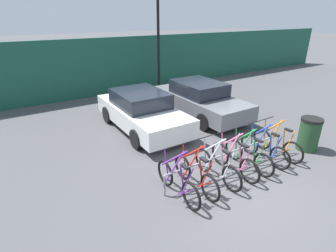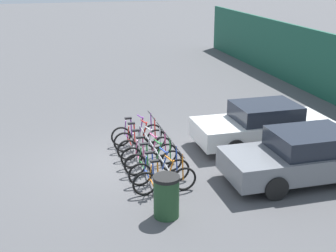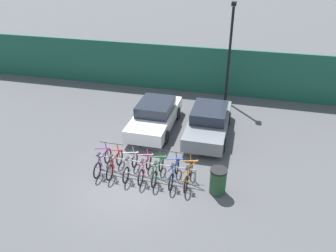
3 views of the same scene
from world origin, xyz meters
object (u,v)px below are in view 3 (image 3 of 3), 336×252
bicycle_blue (174,173)px  car_grey (209,122)px  bike_rack (145,164)px  bicycle_red (115,164)px  trash_bin (218,181)px  bicycle_orange (188,175)px  lamp_post (230,49)px  bicycle_pink (145,168)px  car_white (155,115)px  bicycle_green (158,170)px  bicycle_silver (130,166)px  bicycle_purple (103,162)px

bicycle_blue → car_grey: size_ratio=0.38×
bike_rack → bicycle_red: 1.26m
trash_bin → car_grey: bearing=102.5°
bicycle_orange → lamp_post: bearing=86.7°
bike_rack → car_grey: car_grey is taller
bike_rack → bicycle_pink: (0.02, -0.15, -0.11)m
bike_rack → bicycle_orange: bicycle_orange is taller
car_white → bicycle_green: bearing=-72.7°
bicycle_silver → car_grey: bearing=59.5°
car_grey → bicycle_silver: bearing=-123.3°
bicycle_red → car_white: 3.97m
car_white → lamp_post: bearing=52.5°
car_white → bicycle_red: bearing=-98.5°
bicycle_pink → lamp_post: (2.42, 7.97, 2.76)m
bicycle_silver → trash_bin: (3.50, -0.27, 0.14)m
car_grey → car_white: bearing=180.0°
bicycle_pink → trash_bin: bicycle_pink is taller
bike_rack → bicycle_green: size_ratio=2.39×
bicycle_silver → bicycle_green: size_ratio=1.00×
bicycle_pink → bicycle_green: 0.53m
bicycle_red → bicycle_blue: bearing=1.3°
car_white → bicycle_pink: bearing=-80.0°
bicycle_green → bike_rack: bearing=167.2°
bicycle_blue → bicycle_silver: bearing=176.7°
bicycle_purple → bicycle_orange: same height
bicycle_red → bicycle_green: same height
bicycle_red → bicycle_green: size_ratio=1.00×
bicycle_pink → bicycle_purple: bearing=178.8°
bicycle_purple → bicycle_blue: size_ratio=1.00×
bicycle_blue → car_grey: (0.79, 3.91, 0.31)m
bicycle_red → bicycle_silver: (0.67, 0.00, 0.00)m
bicycle_red → car_grey: 5.09m
bicycle_green → car_white: (-1.22, 3.91, 0.31)m
bicycle_pink → car_grey: 4.39m
bicycle_red → car_grey: bearing=51.6°
trash_bin → lamp_post: bearing=93.3°
car_grey → trash_bin: 4.29m
car_white → car_grey: size_ratio=0.97×
bicycle_green → car_grey: 4.18m
bicycle_green → bicycle_orange: size_ratio=1.00×
bicycle_blue → bicycle_orange: bearing=-3.3°
bicycle_purple → car_white: bearing=72.5°
car_grey → bicycle_pink: bearing=-116.7°
bike_rack → bicycle_orange: size_ratio=2.39×
bicycle_orange → bicycle_green: bearing=-178.5°
bicycle_red → trash_bin: 4.18m
bike_rack → car_white: bearing=100.0°
bike_rack → bicycle_green: 0.58m
bicycle_blue → lamp_post: bearing=77.8°
bike_rack → bicycle_blue: bearing=-7.0°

